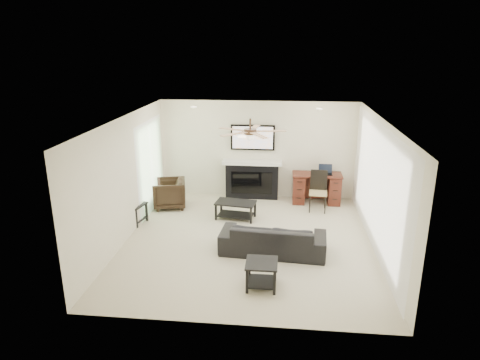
{
  "coord_description": "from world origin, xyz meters",
  "views": [
    {
      "loc": [
        0.63,
        -7.93,
        3.85
      ],
      "look_at": [
        -0.25,
        0.6,
        1.11
      ],
      "focal_mm": 32.0,
      "sensor_mm": 36.0,
      "label": 1
    }
  ],
  "objects_px": {
    "coffee_table": "(236,210)",
    "desk": "(316,188)",
    "sofa": "(273,238)",
    "armchair": "(169,194)",
    "fireplace_unit": "(252,162)"
  },
  "relations": [
    {
      "from": "coffee_table",
      "to": "desk",
      "type": "distance_m",
      "value": 2.28
    },
    {
      "from": "coffee_table",
      "to": "desk",
      "type": "height_order",
      "value": "desk"
    },
    {
      "from": "sofa",
      "to": "fireplace_unit",
      "type": "distance_m",
      "value": 3.16
    },
    {
      "from": "armchair",
      "to": "fireplace_unit",
      "type": "relative_size",
      "value": 0.4
    },
    {
      "from": "armchair",
      "to": "coffee_table",
      "type": "relative_size",
      "value": 0.86
    },
    {
      "from": "armchair",
      "to": "desk",
      "type": "distance_m",
      "value": 3.67
    },
    {
      "from": "sofa",
      "to": "desk",
      "type": "distance_m",
      "value": 3.0
    },
    {
      "from": "sofa",
      "to": "coffee_table",
      "type": "relative_size",
      "value": 2.23
    },
    {
      "from": "sofa",
      "to": "coffee_table",
      "type": "bearing_deg",
      "value": -56.33
    },
    {
      "from": "fireplace_unit",
      "to": "desk",
      "type": "distance_m",
      "value": 1.75
    },
    {
      "from": "desk",
      "to": "coffee_table",
      "type": "bearing_deg",
      "value": -147.2
    },
    {
      "from": "sofa",
      "to": "armchair",
      "type": "bearing_deg",
      "value": -35.28
    },
    {
      "from": "coffee_table",
      "to": "desk",
      "type": "relative_size",
      "value": 0.74
    },
    {
      "from": "coffee_table",
      "to": "desk",
      "type": "bearing_deg",
      "value": 41.3
    },
    {
      "from": "coffee_table",
      "to": "desk",
      "type": "xyz_separation_m",
      "value": [
        1.91,
        1.23,
        0.18
      ]
    }
  ]
}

